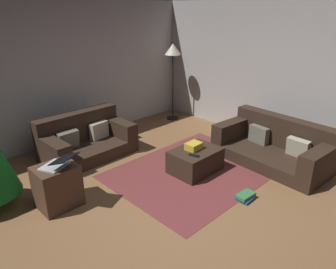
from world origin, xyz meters
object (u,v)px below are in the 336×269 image
object	(u,v)px
side_table	(58,186)
corner_lamp	(173,55)
ottoman	(195,160)
tv_remote	(194,155)
laptop	(58,163)
gift_box	(194,146)
couch_right	(275,146)
book_stack	(245,197)
couch_left	(85,140)

from	to	relation	value
side_table	corner_lamp	world-z (taller)	corner_lamp
ottoman	tv_remote	bearing A→B (deg)	-145.75
laptop	corner_lamp	size ratio (longest dim) A/B	0.30
tv_remote	side_table	size ratio (longest dim) A/B	0.28
gift_box	side_table	distance (m)	2.10
gift_box	tv_remote	size ratio (longest dim) A/B	1.56
ottoman	gift_box	bearing A→B (deg)	90.19
couch_right	ottoman	size ratio (longest dim) A/B	2.45
ottoman	couch_right	bearing A→B (deg)	-29.76
ottoman	book_stack	size ratio (longest dim) A/B	2.81
book_stack	corner_lamp	size ratio (longest dim) A/B	0.16
ottoman	side_table	bearing A→B (deg)	162.26
laptop	side_table	bearing A→B (deg)	115.00
couch_right	ottoman	world-z (taller)	couch_right
couch_left	side_table	distance (m)	1.55
ottoman	side_table	world-z (taller)	side_table
side_table	corner_lamp	distance (m)	4.02
book_stack	corner_lamp	bearing A→B (deg)	61.31
couch_left	gift_box	size ratio (longest dim) A/B	6.27
book_stack	laptop	bearing A→B (deg)	139.05
couch_right	tv_remote	size ratio (longest dim) A/B	12.01
side_table	book_stack	xyz separation A→B (m)	(1.88, -1.67, -0.24)
ottoman	laptop	world-z (taller)	laptop
couch_left	book_stack	world-z (taller)	couch_left
ottoman	gift_box	size ratio (longest dim) A/B	3.15
ottoman	laptop	xyz separation A→B (m)	(-1.98, 0.58, 0.45)
couch_left	tv_remote	world-z (taller)	couch_left
side_table	corner_lamp	size ratio (longest dim) A/B	0.33
couch_right	gift_box	world-z (taller)	couch_right
tv_remote	book_stack	distance (m)	0.96
tv_remote	corner_lamp	xyz separation A→B (m)	(1.75, 2.19, 1.09)
tv_remote	corner_lamp	distance (m)	3.00
couch_right	gift_box	distance (m)	1.46
couch_right	book_stack	bearing A→B (deg)	106.87
gift_box	book_stack	bearing A→B (deg)	-96.75
gift_box	side_table	bearing A→B (deg)	163.35
couch_right	ottoman	bearing A→B (deg)	64.18
side_table	laptop	distance (m)	0.35
corner_lamp	book_stack	bearing A→B (deg)	-118.69
couch_right	laptop	bearing A→B (deg)	72.05
gift_box	book_stack	distance (m)	1.14
tv_remote	couch_left	bearing A→B (deg)	97.14
couch_left	book_stack	distance (m)	2.91
couch_right	book_stack	size ratio (longest dim) A/B	6.89
couch_right	tv_remote	bearing A→B (deg)	71.51
gift_box	book_stack	xyz separation A→B (m)	(-0.13, -1.07, -0.38)
tv_remote	corner_lamp	bearing A→B (deg)	36.64
ottoman	corner_lamp	bearing A→B (deg)	52.85
couch_right	side_table	world-z (taller)	couch_right
book_stack	corner_lamp	xyz separation A→B (m)	(1.69, 3.09, 1.43)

